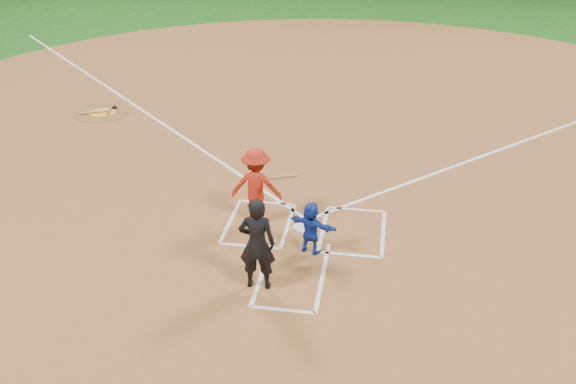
% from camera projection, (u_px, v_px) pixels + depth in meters
% --- Properties ---
extents(ground, '(120.00, 120.00, 0.00)m').
position_uv_depth(ground, '(305.00, 227.00, 13.22)').
color(ground, '#154C13').
rests_on(ground, ground).
extents(home_plate_dirt, '(28.00, 28.00, 0.01)m').
position_uv_depth(home_plate_dirt, '(334.00, 124.00, 18.49)').
color(home_plate_dirt, brown).
rests_on(home_plate_dirt, ground).
extents(home_plate, '(0.60, 0.60, 0.02)m').
position_uv_depth(home_plate, '(305.00, 227.00, 13.21)').
color(home_plate, silver).
rests_on(home_plate, home_plate_dirt).
extents(on_deck_circle, '(1.70, 1.70, 0.01)m').
position_uv_depth(on_deck_circle, '(103.00, 113.00, 19.27)').
color(on_deck_circle, brown).
rests_on(on_deck_circle, home_plate_dirt).
extents(on_deck_logo, '(0.80, 0.80, 0.00)m').
position_uv_depth(on_deck_logo, '(103.00, 112.00, 19.27)').
color(on_deck_logo, gold).
rests_on(on_deck_logo, on_deck_circle).
extents(on_deck_bat_a, '(0.23, 0.84, 0.06)m').
position_uv_depth(on_deck_bat_a, '(111.00, 109.00, 19.46)').
color(on_deck_bat_a, brown).
rests_on(on_deck_bat_a, on_deck_circle).
extents(on_deck_bat_b, '(0.78, 0.42, 0.06)m').
position_uv_depth(on_deck_bat_b, '(95.00, 112.00, 19.20)').
color(on_deck_bat_b, '#A2793B').
rests_on(on_deck_bat_b, on_deck_circle).
extents(bat_weight_donut, '(0.19, 0.19, 0.05)m').
position_uv_depth(bat_weight_donut, '(114.00, 107.00, 19.58)').
color(bat_weight_donut, black).
rests_on(bat_weight_donut, on_deck_circle).
extents(catcher, '(1.02, 0.64, 1.05)m').
position_uv_depth(catcher, '(311.00, 228.00, 12.14)').
color(catcher, '#1536B1').
rests_on(catcher, home_plate_dirt).
extents(umpire, '(0.65, 0.45, 1.74)m').
position_uv_depth(umpire, '(257.00, 244.00, 10.98)').
color(umpire, black).
rests_on(umpire, home_plate_dirt).
extents(chalk_markings, '(28.35, 17.32, 0.01)m').
position_uv_depth(chalk_markings, '(331.00, 132.00, 17.86)').
color(chalk_markings, white).
rests_on(chalk_markings, home_plate_dirt).
extents(batter_at_plate, '(1.39, 0.83, 1.63)m').
position_uv_depth(batter_at_plate, '(256.00, 186.00, 13.08)').
color(batter_at_plate, '#B32513').
rests_on(batter_at_plate, home_plate_dirt).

